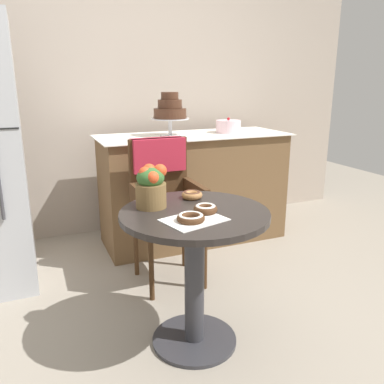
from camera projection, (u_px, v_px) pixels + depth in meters
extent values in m
plane|color=gray|center=(194.00, 341.00, 2.07)|extent=(8.00, 8.00, 0.00)
cube|color=#B2A393|center=(109.00, 77.00, 3.34)|extent=(4.80, 0.10, 2.70)
cylinder|color=#282321|center=(195.00, 214.00, 1.88)|extent=(0.72, 0.72, 0.03)
cylinder|color=#333338|center=(194.00, 282.00, 1.98)|extent=(0.10, 0.10, 0.69)
cylinder|color=#333338|center=(194.00, 339.00, 2.07)|extent=(0.44, 0.44, 0.02)
cube|color=#472D19|center=(169.00, 216.00, 2.56)|extent=(0.42, 0.42, 0.04)
cube|color=#472D19|center=(159.00, 172.00, 2.66)|extent=(0.40, 0.04, 0.46)
cube|color=#472D19|center=(140.00, 203.00, 2.46)|extent=(0.04, 0.38, 0.18)
cube|color=#472D19|center=(195.00, 196.00, 2.60)|extent=(0.04, 0.38, 0.18)
cube|color=#B22338|center=(158.00, 155.00, 2.63)|extent=(0.36, 0.11, 0.22)
cylinder|color=#472D19|center=(151.00, 267.00, 2.40)|extent=(0.03, 0.03, 0.45)
cylinder|color=#472D19|center=(205.00, 257.00, 2.54)|extent=(0.03, 0.03, 0.45)
cylinder|color=#472D19|center=(136.00, 245.00, 2.72)|extent=(0.03, 0.03, 0.45)
cylinder|color=#472D19|center=(184.00, 237.00, 2.85)|extent=(0.03, 0.03, 0.45)
cube|color=white|center=(194.00, 220.00, 1.75)|extent=(0.31, 0.26, 0.00)
torus|color=#4C2D19|center=(205.00, 209.00, 1.84)|extent=(0.11, 0.11, 0.04)
torus|color=white|center=(205.00, 207.00, 1.84)|extent=(0.10, 0.10, 0.02)
torus|color=#AD7542|center=(192.00, 195.00, 2.07)|extent=(0.11, 0.11, 0.04)
torus|color=#512D1E|center=(192.00, 193.00, 2.07)|extent=(0.09, 0.09, 0.02)
torus|color=#4C2D19|center=(191.00, 218.00, 1.73)|extent=(0.13, 0.13, 0.03)
torus|color=white|center=(191.00, 216.00, 1.72)|extent=(0.11, 0.11, 0.02)
cylinder|color=brown|center=(151.00, 195.00, 1.92)|extent=(0.15, 0.15, 0.12)
ellipsoid|color=#38662D|center=(150.00, 178.00, 1.89)|extent=(0.14, 0.14, 0.10)
sphere|color=#E54C23|center=(160.00, 171.00, 1.90)|extent=(0.07, 0.07, 0.07)
sphere|color=#E54C23|center=(149.00, 170.00, 1.90)|extent=(0.07, 0.07, 0.07)
sphere|color=#E54C23|center=(145.00, 173.00, 1.88)|extent=(0.06, 0.06, 0.06)
sphere|color=#E54C23|center=(153.00, 178.00, 1.85)|extent=(0.06, 0.06, 0.06)
cube|color=brown|center=(194.00, 188.00, 3.31)|extent=(1.50, 0.56, 0.90)
cube|color=white|center=(194.00, 135.00, 3.18)|extent=(1.56, 0.62, 0.01)
cylinder|color=silver|center=(170.00, 135.00, 3.11)|extent=(0.16, 0.16, 0.01)
cylinder|color=silver|center=(170.00, 127.00, 3.09)|extent=(0.03, 0.03, 0.12)
cylinder|color=silver|center=(170.00, 119.00, 3.07)|extent=(0.30, 0.30, 0.01)
cylinder|color=#4C2D1E|center=(170.00, 113.00, 3.06)|extent=(0.26, 0.25, 0.08)
cylinder|color=#4C2D1E|center=(170.00, 117.00, 3.07)|extent=(0.26, 0.26, 0.01)
cylinder|color=#4C2D1E|center=(170.00, 104.00, 3.04)|extent=(0.19, 0.19, 0.07)
cylinder|color=#4C2D1E|center=(170.00, 107.00, 3.05)|extent=(0.19, 0.19, 0.01)
cylinder|color=#4C2D1E|center=(170.00, 96.00, 3.02)|extent=(0.13, 0.13, 0.06)
cylinder|color=#4C2D1E|center=(170.00, 98.00, 3.03)|extent=(0.14, 0.14, 0.01)
cylinder|color=silver|center=(228.00, 126.00, 3.29)|extent=(0.21, 0.21, 0.10)
sphere|color=red|center=(228.00, 119.00, 3.27)|extent=(0.02, 0.02, 0.02)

